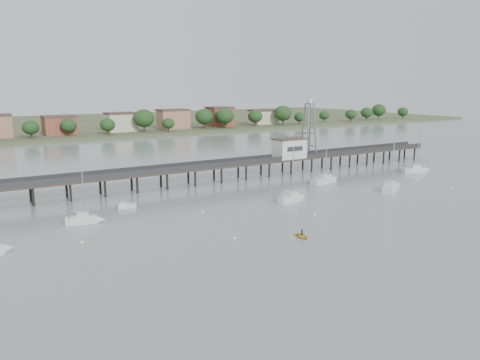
{
  "coord_description": "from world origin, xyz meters",
  "views": [
    {
      "loc": [
        -49.73,
        -37.87,
        23.07
      ],
      "look_at": [
        -1.14,
        42.0,
        4.0
      ],
      "focal_mm": 35.0,
      "sensor_mm": 36.0,
      "label": 1
    }
  ],
  "objects_px": {
    "sailboat_c": "(294,198)",
    "sailboat_d": "(392,187)",
    "sailboat_e": "(419,170)",
    "yellow_dinghy": "(302,237)",
    "sailboat_b": "(88,219)",
    "white_tender": "(126,206)",
    "pier": "(205,167)",
    "sailboat_f": "(328,179)",
    "lattice_tower": "(309,130)"
  },
  "relations": [
    {
      "from": "sailboat_b",
      "to": "sailboat_f",
      "type": "distance_m",
      "value": 58.21
    },
    {
      "from": "sailboat_b",
      "to": "white_tender",
      "type": "relative_size",
      "value": 2.74
    },
    {
      "from": "lattice_tower",
      "to": "white_tender",
      "type": "distance_m",
      "value": 57.31
    },
    {
      "from": "sailboat_c",
      "to": "yellow_dinghy",
      "type": "bearing_deg",
      "value": -136.87
    },
    {
      "from": "sailboat_c",
      "to": "white_tender",
      "type": "xyz_separation_m",
      "value": [
        -30.87,
        12.26,
        -0.24
      ]
    },
    {
      "from": "white_tender",
      "to": "yellow_dinghy",
      "type": "relative_size",
      "value": 1.4
    },
    {
      "from": "sailboat_b",
      "to": "white_tender",
      "type": "xyz_separation_m",
      "value": [
        8.8,
        6.5,
        -0.25
      ]
    },
    {
      "from": "pier",
      "to": "sailboat_c",
      "type": "relative_size",
      "value": 12.91
    },
    {
      "from": "lattice_tower",
      "to": "sailboat_e",
      "type": "distance_m",
      "value": 31.56
    },
    {
      "from": "sailboat_c",
      "to": "sailboat_e",
      "type": "distance_m",
      "value": 48.89
    },
    {
      "from": "sailboat_e",
      "to": "yellow_dinghy",
      "type": "xyz_separation_m",
      "value": [
        -61.64,
        -26.85,
        -0.65
      ]
    },
    {
      "from": "sailboat_f",
      "to": "yellow_dinghy",
      "type": "distance_m",
      "value": 43.41
    },
    {
      "from": "sailboat_c",
      "to": "sailboat_b",
      "type": "height_order",
      "value": "sailboat_c"
    },
    {
      "from": "sailboat_e",
      "to": "lattice_tower",
      "type": "bearing_deg",
      "value": 162.01
    },
    {
      "from": "pier",
      "to": "sailboat_f",
      "type": "height_order",
      "value": "sailboat_f"
    },
    {
      "from": "sailboat_e",
      "to": "sailboat_d",
      "type": "relative_size",
      "value": 0.89
    },
    {
      "from": "sailboat_e",
      "to": "sailboat_d",
      "type": "bearing_deg",
      "value": -137.42
    },
    {
      "from": "sailboat_f",
      "to": "sailboat_e",
      "type": "bearing_deg",
      "value": -17.21
    },
    {
      "from": "lattice_tower",
      "to": "sailboat_b",
      "type": "height_order",
      "value": "lattice_tower"
    },
    {
      "from": "sailboat_e",
      "to": "white_tender",
      "type": "bearing_deg",
      "value": -165.91
    },
    {
      "from": "sailboat_d",
      "to": "white_tender",
      "type": "bearing_deg",
      "value": 135.55
    },
    {
      "from": "sailboat_e",
      "to": "sailboat_b",
      "type": "height_order",
      "value": "sailboat_e"
    },
    {
      "from": "lattice_tower",
      "to": "sailboat_c",
      "type": "relative_size",
      "value": 1.33
    },
    {
      "from": "sailboat_c",
      "to": "pier",
      "type": "bearing_deg",
      "value": 94.95
    },
    {
      "from": "yellow_dinghy",
      "to": "sailboat_e",
      "type": "bearing_deg",
      "value": 24.56
    },
    {
      "from": "lattice_tower",
      "to": "sailboat_e",
      "type": "relative_size",
      "value": 1.23
    },
    {
      "from": "pier",
      "to": "white_tender",
      "type": "bearing_deg",
      "value": -151.38
    },
    {
      "from": "pier",
      "to": "sailboat_b",
      "type": "xyz_separation_m",
      "value": [
        -32.14,
        -19.23,
        -3.13
      ]
    },
    {
      "from": "sailboat_c",
      "to": "sailboat_e",
      "type": "bearing_deg",
      "value": -2.65
    },
    {
      "from": "yellow_dinghy",
      "to": "lattice_tower",
      "type": "bearing_deg",
      "value": 50.75
    },
    {
      "from": "sailboat_d",
      "to": "yellow_dinghy",
      "type": "bearing_deg",
      "value": 173.25
    },
    {
      "from": "sailboat_c",
      "to": "sailboat_f",
      "type": "relative_size",
      "value": 0.83
    },
    {
      "from": "white_tender",
      "to": "sailboat_d",
      "type": "bearing_deg",
      "value": 0.06
    },
    {
      "from": "sailboat_c",
      "to": "sailboat_f",
      "type": "xyz_separation_m",
      "value": [
        18.33,
        10.59,
        -0.01
      ]
    },
    {
      "from": "pier",
      "to": "yellow_dinghy",
      "type": "distance_m",
      "value": 44.6
    },
    {
      "from": "pier",
      "to": "yellow_dinghy",
      "type": "bearing_deg",
      "value": -97.55
    },
    {
      "from": "sailboat_e",
      "to": "yellow_dinghy",
      "type": "bearing_deg",
      "value": -139.14
    },
    {
      "from": "sailboat_e",
      "to": "sailboat_b",
      "type": "xyz_separation_m",
      "value": [
        -87.94,
        -2.02,
        0.02
      ]
    },
    {
      "from": "yellow_dinghy",
      "to": "sailboat_c",
      "type": "bearing_deg",
      "value": 55.98
    },
    {
      "from": "lattice_tower",
      "to": "sailboat_f",
      "type": "distance_m",
      "value": 18.68
    },
    {
      "from": "sailboat_d",
      "to": "sailboat_b",
      "type": "bearing_deg",
      "value": 143.06
    },
    {
      "from": "sailboat_c",
      "to": "sailboat_d",
      "type": "relative_size",
      "value": 0.82
    },
    {
      "from": "lattice_tower",
      "to": "sailboat_f",
      "type": "relative_size",
      "value": 1.11
    },
    {
      "from": "sailboat_c",
      "to": "yellow_dinghy",
      "type": "height_order",
      "value": "sailboat_c"
    },
    {
      "from": "pier",
      "to": "lattice_tower",
      "type": "distance_m",
      "value": 32.34
    },
    {
      "from": "lattice_tower",
      "to": "sailboat_d",
      "type": "height_order",
      "value": "lattice_tower"
    },
    {
      "from": "sailboat_e",
      "to": "sailboat_f",
      "type": "bearing_deg",
      "value": -168.02
    },
    {
      "from": "sailboat_c",
      "to": "sailboat_e",
      "type": "height_order",
      "value": "sailboat_e"
    },
    {
      "from": "sailboat_d",
      "to": "pier",
      "type": "bearing_deg",
      "value": 110.34
    },
    {
      "from": "lattice_tower",
      "to": "white_tender",
      "type": "height_order",
      "value": "lattice_tower"
    }
  ]
}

